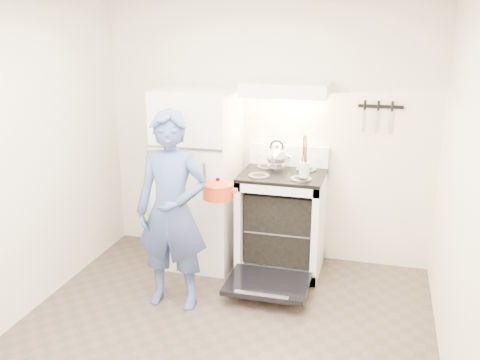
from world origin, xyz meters
name	(u,v)px	position (x,y,z in m)	size (l,w,h in m)	color
floor	(210,351)	(0.00, 0.00, 0.00)	(3.60, 3.60, 0.00)	#4B3B34
back_wall	(267,133)	(0.00, 1.80, 1.25)	(3.20, 0.02, 2.50)	beige
refrigerator	(199,178)	(-0.58, 1.45, 0.85)	(0.70, 0.70, 1.70)	white
stove_body	(282,223)	(0.23, 1.48, 0.46)	(0.76, 0.65, 0.92)	white
cooktop	(283,175)	(0.23, 1.48, 0.94)	(0.76, 0.65, 0.03)	black
backsplash	(289,155)	(0.23, 1.76, 1.05)	(0.76, 0.07, 0.20)	white
oven_door	(268,284)	(0.23, 0.88, 0.12)	(0.70, 0.54, 0.04)	black
oven_rack	(282,225)	(0.23, 1.48, 0.44)	(0.60, 0.52, 0.01)	slate
range_hood	(287,89)	(0.23, 1.55, 1.71)	(0.76, 0.50, 0.12)	white
knife_strip	(381,107)	(1.05, 1.79, 1.55)	(0.40, 0.02, 0.03)	black
pizza_stone	(288,227)	(0.30, 1.40, 0.45)	(0.31, 0.31, 0.02)	#977254
tea_kettle	(277,155)	(0.15, 1.55, 1.09)	(0.24, 0.19, 0.29)	silver
utensil_jar	(304,170)	(0.45, 1.30, 1.05)	(0.09, 0.09, 0.13)	silver
person	(172,211)	(-0.50, 0.58, 0.82)	(0.60, 0.39, 1.64)	#31527E
dutch_oven	(218,191)	(-0.21, 0.87, 0.93)	(0.33, 0.26, 0.22)	#BD3518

